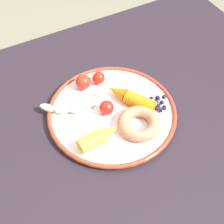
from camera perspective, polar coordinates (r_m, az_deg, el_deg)
The scene contains 10 objects.
dining_table at distance 0.93m, azimuth 1.78°, elevation -4.53°, with size 1.07×0.82×0.77m.
plate at distance 0.85m, azimuth 0.00°, elevation -0.12°, with size 0.33×0.33×0.02m.
banana at distance 0.85m, azimuth -6.34°, elevation 1.20°, with size 0.18×0.08×0.03m.
carrot_orange at distance 0.86m, azimuth 3.10°, elevation 2.60°, with size 0.10×0.13×0.04m.
carrot_yellow at distance 0.78m, azimuth -2.27°, elevation -4.34°, with size 0.11×0.05×0.03m.
donut at distance 0.81m, azimuth 4.71°, elevation -1.98°, with size 0.11×0.11×0.03m, color tan.
blueberry_pile at distance 0.86m, azimuth 7.86°, elevation 1.42°, with size 0.06×0.06×0.02m.
tomato_near at distance 0.83m, azimuth -0.93°, elevation 0.79°, with size 0.04×0.04×0.04m, color red.
tomato_mid at distance 0.89m, azimuth -4.97°, elevation 5.18°, with size 0.04×0.04×0.04m, color red.
tomato_far at distance 0.90m, azimuth -2.31°, elevation 5.91°, with size 0.03×0.03×0.03m, color red.
Camera 1 is at (-0.28, -0.45, 1.44)m, focal length 52.96 mm.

